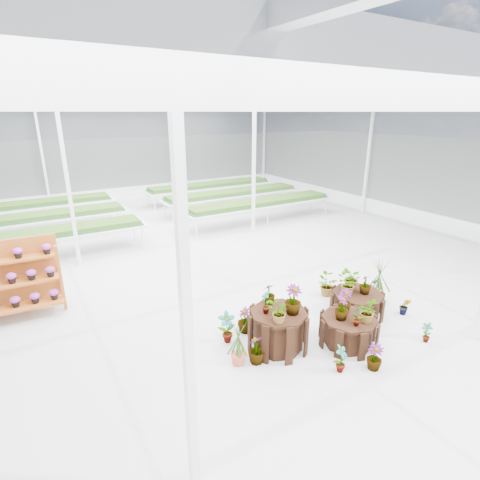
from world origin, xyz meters
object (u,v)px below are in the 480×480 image
plinth_tall (278,330)px  plinth_mid (348,331)px  plinth_low (357,303)px  shelf_rack (22,280)px

plinth_tall → plinth_mid: plinth_tall is taller
plinth_low → shelf_rack: bearing=148.8°
plinth_tall → shelf_rack: size_ratio=0.67×
plinth_mid → plinth_tall: bearing=153.4°
plinth_tall → plinth_mid: bearing=-26.6°
plinth_mid → plinth_low: plinth_mid is taller
plinth_tall → plinth_low: 2.21m
plinth_low → shelf_rack: shelf_rack is taller
plinth_mid → plinth_low: (1.00, 0.70, -0.03)m
plinth_mid → plinth_low: 1.22m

